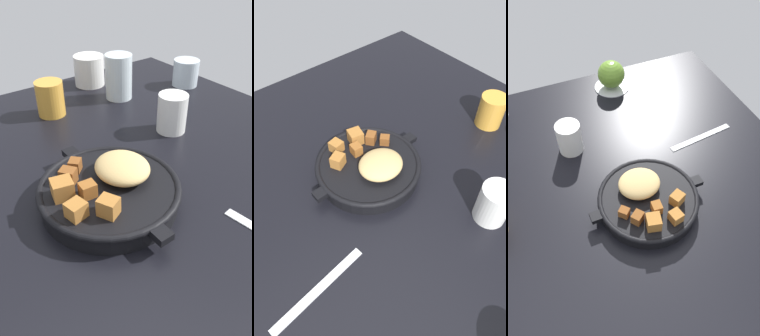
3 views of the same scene
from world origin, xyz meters
TOP-DOWN VIEW (x-y plane):
  - ground_plane at (0.00, 0.00)cm, footprint 94.61×99.31cm
  - cast_iron_skillet at (5.22, -4.23)cm, footprint 27.22×22.92cm
  - ceramic_mug_white at (-39.16, 19.61)cm, footprint 8.32×8.32cm
  - white_creamer_pitcher at (-5.88, 19.81)cm, footprint 6.34×6.34cm
  - water_glass_short at (-22.62, 41.03)cm, footprint 7.12×7.12cm
  - water_glass_tall at (-26.94, 20.99)cm, footprint 6.86×6.86cm
  - juice_glass_amber at (-28.71, 2.45)cm, footprint 6.50×6.50cm

SIDE VIEW (x-z plane):
  - ground_plane at x=0.00cm, z-range -2.40..0.00cm
  - cast_iron_skillet at x=5.22cm, z-range -0.84..5.79cm
  - water_glass_short at x=-22.62cm, z-range 0.00..7.13cm
  - juice_glass_amber at x=-28.71cm, z-range 0.00..8.11cm
  - ceramic_mug_white at x=-39.16cm, z-range 0.00..8.18cm
  - white_creamer_pitcher at x=-5.88cm, z-range 0.00..8.38cm
  - water_glass_tall at x=-26.94cm, z-range 0.00..11.24cm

